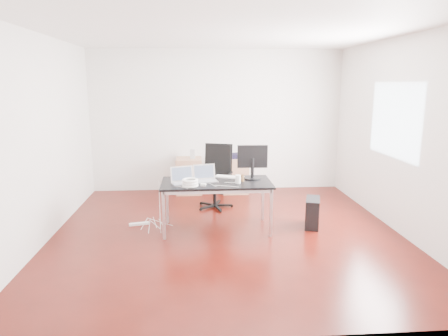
{
  "coord_description": "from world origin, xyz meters",
  "views": [
    {
      "loc": [
        -0.44,
        -5.5,
        2.13
      ],
      "look_at": [
        0.0,
        0.55,
        0.85
      ],
      "focal_mm": 32.0,
      "sensor_mm": 36.0,
      "label": 1
    }
  ],
  "objects": [
    {
      "name": "office_chair",
      "position": [
        -0.09,
        1.3,
        0.61
      ],
      "size": [
        0.61,
        0.63,
        1.08
      ],
      "rotation": [
        0.0,
        0.0,
        -0.34
      ],
      "color": "black",
      "rests_on": "ground"
    },
    {
      "name": "monitor",
      "position": [
        0.41,
        0.31,
        1.01
      ],
      "size": [
        0.45,
        0.26,
        0.51
      ],
      "rotation": [
        0.0,
        0.0,
        -0.05
      ],
      "color": "black",
      "rests_on": "desk"
    },
    {
      "name": "power_adapter",
      "position": [
        -0.33,
        -0.06,
        0.74
      ],
      "size": [
        0.08,
        0.08,
        0.03
      ],
      "primitive_type": "cube",
      "rotation": [
        0.0,
        0.0,
        -0.19
      ],
      "color": "white",
      "rests_on": "desk"
    },
    {
      "name": "laptop_left",
      "position": [
        -0.62,
        0.1,
        0.79
      ],
      "size": [
        0.39,
        0.33,
        0.23
      ],
      "rotation": [
        0.0,
        0.0,
        0.28
      ],
      "color": "silver",
      "rests_on": "desk"
    },
    {
      "name": "pc_tower",
      "position": [
        1.32,
        0.16,
        0.22
      ],
      "size": [
        0.33,
        0.49,
        0.44
      ],
      "primitive_type": "cube",
      "rotation": [
        0.0,
        0.0,
        -0.31
      ],
      "color": "black",
      "rests_on": "ground"
    },
    {
      "name": "speaker",
      "position": [
        -0.5,
        2.2,
        0.79
      ],
      "size": [
        0.1,
        0.09,
        0.18
      ],
      "primitive_type": "cube",
      "rotation": [
        0.0,
        0.0,
        -0.14
      ],
      "color": "#9E9E9E",
      "rests_on": "filing_cabinet_left"
    },
    {
      "name": "desk",
      "position": [
        -0.14,
        0.15,
        0.68
      ],
      "size": [
        1.6,
        0.8,
        0.73
      ],
      "color": "black",
      "rests_on": "ground"
    },
    {
      "name": "cable_coil",
      "position": [
        -0.52,
        -0.09,
        0.78
      ],
      "size": [
        0.24,
        0.24,
        0.11
      ],
      "rotation": [
        0.0,
        0.0,
        0.1
      ],
      "color": "white",
      "rests_on": "desk"
    },
    {
      "name": "navy_garment",
      "position": [
        0.38,
        2.2,
        0.74
      ],
      "size": [
        0.33,
        0.28,
        0.09
      ],
      "primitive_type": "cube",
      "rotation": [
        0.0,
        0.0,
        0.15
      ],
      "color": "black",
      "rests_on": "filing_cabinet_right"
    },
    {
      "name": "power_strip",
      "position": [
        -1.32,
        0.42,
        0.02
      ],
      "size": [
        0.31,
        0.13,
        0.04
      ],
      "primitive_type": "cube",
      "rotation": [
        0.0,
        0.0,
        0.23
      ],
      "color": "white",
      "rests_on": "ground"
    },
    {
      "name": "laptop_right",
      "position": [
        -0.3,
        0.22,
        0.79
      ],
      "size": [
        0.37,
        0.31,
        0.23
      ],
      "rotation": [
        0.0,
        0.0,
        0.2
      ],
      "color": "silver",
      "rests_on": "desk"
    },
    {
      "name": "filing_cabinet_left",
      "position": [
        -0.57,
        2.23,
        0.35
      ],
      "size": [
        0.5,
        0.5,
        0.7
      ],
      "primitive_type": "cube",
      "color": "#A36F51",
      "rests_on": "ground"
    },
    {
      "name": "wastebasket",
      "position": [
        0.14,
        2.14,
        0.14
      ],
      "size": [
        0.26,
        0.26,
        0.28
      ],
      "primitive_type": "cylinder",
      "rotation": [
        0.0,
        0.0,
        0.07
      ],
      "color": "black",
      "rests_on": "ground"
    },
    {
      "name": "keyboard",
      "position": [
        0.07,
        0.4,
        0.74
      ],
      "size": [
        0.46,
        0.29,
        0.02
      ],
      "primitive_type": "cube",
      "rotation": [
        0.0,
        0.0,
        -0.38
      ],
      "color": "white",
      "rests_on": "desk"
    },
    {
      "name": "room_shell",
      "position": [
        0.04,
        0.0,
        1.4
      ],
      "size": [
        5.0,
        5.0,
        5.0
      ],
      "color": "#380A06",
      "rests_on": "ground"
    },
    {
      "name": "cup_white",
      "position": [
        0.17,
        0.05,
        0.79
      ],
      "size": [
        0.1,
        0.1,
        0.12
      ],
      "primitive_type": "cylinder",
      "rotation": [
        0.0,
        0.0,
        0.38
      ],
      "color": "white",
      "rests_on": "desk"
    },
    {
      "name": "cup_brown",
      "position": [
        0.23,
        0.16,
        0.78
      ],
      "size": [
        0.1,
        0.1,
        0.1
      ],
      "primitive_type": "cylinder",
      "rotation": [
        0.0,
        0.0,
        0.37
      ],
      "color": "#55381D",
      "rests_on": "desk"
    },
    {
      "name": "filing_cabinet_right",
      "position": [
        0.35,
        2.23,
        0.35
      ],
      "size": [
        0.5,
        0.5,
        0.7
      ],
      "primitive_type": "cube",
      "color": "#A36F51",
      "rests_on": "ground"
    }
  ]
}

